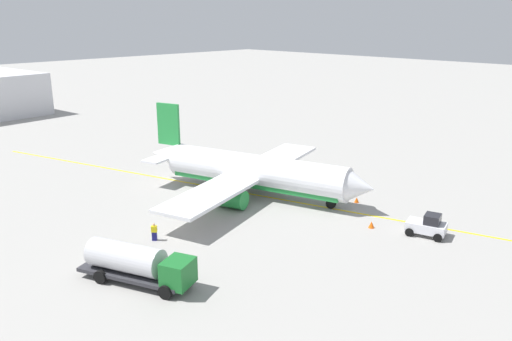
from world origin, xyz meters
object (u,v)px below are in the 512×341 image
(fuel_tanker, at_px, (137,263))
(refueling_worker, at_px, (154,232))
(airplane, at_px, (253,172))
(safety_cone_wingtip, at_px, (357,200))
(pushback_tug, at_px, (428,226))
(safety_cone_nose, at_px, (371,225))

(fuel_tanker, bearing_deg, refueling_worker, 135.56)
(airplane, distance_m, safety_cone_wingtip, 12.31)
(refueling_worker, relative_size, safety_cone_wingtip, 2.84)
(pushback_tug, height_order, safety_cone_wingtip, pushback_tug)
(refueling_worker, bearing_deg, pushback_tug, 46.44)
(fuel_tanker, height_order, safety_cone_wingtip, fuel_tanker)
(airplane, relative_size, safety_cone_wingtip, 50.26)
(pushback_tug, height_order, safety_cone_nose, pushback_tug)
(airplane, distance_m, refueling_worker, 15.97)
(fuel_tanker, relative_size, pushback_tug, 2.49)
(airplane, height_order, safety_cone_wingtip, airplane)
(fuel_tanker, height_order, refueling_worker, fuel_tanker)
(refueling_worker, relative_size, safety_cone_nose, 2.53)
(pushback_tug, distance_m, safety_cone_nose, 5.28)
(refueling_worker, bearing_deg, airplane, 98.96)
(safety_cone_nose, bearing_deg, safety_cone_wingtip, 134.71)
(refueling_worker, xyz_separation_m, safety_cone_wingtip, (7.89, 21.85, -0.52))
(fuel_tanker, bearing_deg, pushback_tug, 63.55)
(safety_cone_wingtip, bearing_deg, safety_cone_nose, -45.29)
(refueling_worker, bearing_deg, safety_cone_nose, 52.06)
(pushback_tug, bearing_deg, refueling_worker, -133.56)
(fuel_tanker, distance_m, safety_cone_wingtip, 27.57)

